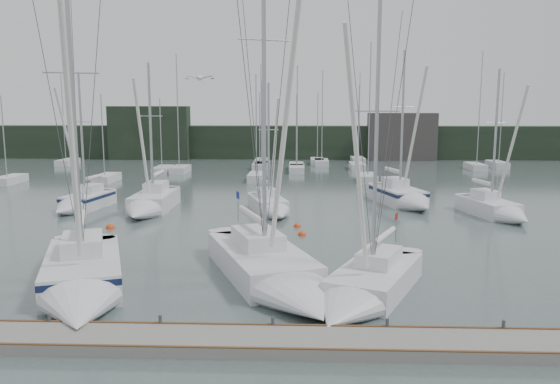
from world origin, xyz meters
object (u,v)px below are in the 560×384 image
(sailboat_near_left, at_px, (82,283))
(sailboat_mid_e, at_px, (499,211))
(sailboat_near_center, at_px, (278,277))
(sailboat_mid_a, at_px, (80,203))
(buoy_b, at_px, (297,227))
(sailboat_mid_d, at_px, (405,198))
(buoy_a, at_px, (238,230))
(buoy_d, at_px, (302,235))
(sailboat_mid_c, at_px, (272,208))
(buoy_c, at_px, (110,228))
(sailboat_near_right, at_px, (362,292))
(sailboat_mid_b, at_px, (149,205))

(sailboat_near_left, bearing_deg, sailboat_mid_e, 16.37)
(sailboat_near_center, xyz_separation_m, sailboat_mid_a, (-16.16, 17.98, -0.03))
(sailboat_mid_e, height_order, buoy_b, sailboat_mid_e)
(sailboat_mid_a, distance_m, buoy_b, 17.68)
(sailboat_near_left, distance_m, sailboat_mid_d, 28.23)
(sailboat_near_center, height_order, sailboat_mid_e, sailboat_near_center)
(sailboat_mid_d, relative_size, buoy_a, 28.92)
(sailboat_mid_a, distance_m, buoy_d, 18.80)
(buoy_b, bearing_deg, sailboat_near_left, -122.65)
(sailboat_mid_c, xyz_separation_m, buoy_a, (-1.93, -5.21, -0.53))
(buoy_c, relative_size, buoy_d, 1.11)
(sailboat_near_right, distance_m, buoy_b, 14.63)
(sailboat_mid_a, bearing_deg, sailboat_near_right, -35.83)
(sailboat_mid_d, distance_m, sailboat_mid_e, 7.47)
(sailboat_mid_e, xyz_separation_m, buoy_a, (-18.40, -4.40, -0.55))
(buoy_c, bearing_deg, sailboat_mid_c, 25.48)
(sailboat_near_left, bearing_deg, buoy_a, 48.37)
(sailboat_mid_b, bearing_deg, sailboat_near_left, -83.28)
(sailboat_mid_e, bearing_deg, sailboat_mid_b, 163.65)
(sailboat_mid_a, xyz_separation_m, buoy_a, (13.02, -6.26, -0.58))
(sailboat_near_left, distance_m, sailboat_mid_e, 29.22)
(sailboat_mid_d, bearing_deg, buoy_a, -159.67)
(buoy_a, xyz_separation_m, buoy_d, (4.21, -1.25, 0.00))
(buoy_b, xyz_separation_m, buoy_c, (-12.42, -0.91, 0.00))
(sailboat_mid_a, xyz_separation_m, buoy_c, (4.49, -6.04, -0.58))
(sailboat_mid_e, bearing_deg, buoy_d, -172.19)
(sailboat_near_left, relative_size, buoy_d, 29.98)
(buoy_d, bearing_deg, buoy_a, 163.40)
(sailboat_mid_b, distance_m, buoy_b, 12.11)
(sailboat_near_center, height_order, buoy_b, sailboat_near_center)
(sailboat_near_right, relative_size, sailboat_mid_b, 1.09)
(sailboat_mid_a, distance_m, sailboat_mid_d, 25.74)
(sailboat_near_left, bearing_deg, sailboat_mid_b, 77.00)
(sailboat_near_right, height_order, buoy_b, sailboat_near_right)
(sailboat_mid_a, distance_m, buoy_c, 7.55)
(buoy_b, bearing_deg, sailboat_mid_d, 42.43)
(sailboat_near_right, distance_m, buoy_c, 20.27)
(sailboat_near_right, xyz_separation_m, sailboat_mid_e, (11.77, 17.62, 0.04))
(buoy_d, bearing_deg, sailboat_mid_a, 156.43)
(sailboat_near_center, distance_m, buoy_d, 10.54)
(sailboat_near_left, xyz_separation_m, sailboat_near_center, (8.27, 1.21, -0.05))
(sailboat_near_center, xyz_separation_m, buoy_d, (1.06, 10.46, -0.61))
(sailboat_mid_e, distance_m, buoy_b, 14.88)
(sailboat_near_center, distance_m, sailboat_near_right, 3.79)
(sailboat_mid_b, bearing_deg, sailboat_near_right, -53.47)
(sailboat_mid_c, height_order, sailboat_mid_d, sailboat_mid_d)
(sailboat_near_left, relative_size, sailboat_mid_d, 1.19)
(sailboat_mid_a, distance_m, sailboat_mid_e, 31.47)
(sailboat_near_right, height_order, sailboat_mid_d, sailboat_mid_d)
(sailboat_near_right, distance_m, sailboat_mid_d, 23.07)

